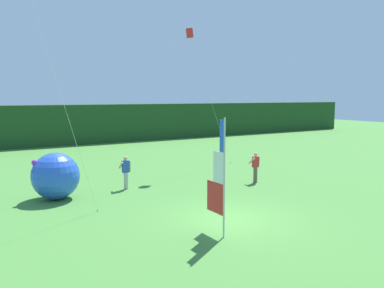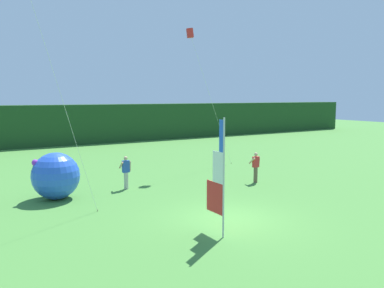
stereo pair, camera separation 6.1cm
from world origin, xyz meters
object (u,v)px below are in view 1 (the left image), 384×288
Objects in this scene: kite_red_box_3 at (190,34)px; person_mid_field at (255,167)px; banner_flag at (219,179)px; person_near_banner at (126,172)px; inflatable_balloon at (56,176)px.

person_mid_field is at bearing -78.28° from kite_red_box_3.
banner_flag is 8.08m from person_near_banner.
person_near_banner is 7.12m from person_mid_field.
kite_red_box_3 is at bearing 101.72° from person_mid_field.
kite_red_box_3 reaches higher than inflatable_balloon.
banner_flag is at bearing -116.94° from kite_red_box_3.
person_near_banner is 0.78× the size of inflatable_balloon.
inflatable_balloon reaches higher than person_mid_field.
inflatable_balloon is 0.24× the size of kite_red_box_3.
inflatable_balloon is at bearing 114.96° from banner_flag.
person_mid_field is at bearing -12.17° from inflatable_balloon.
banner_flag is at bearing -65.04° from inflatable_balloon.
kite_red_box_3 is (5.51, 10.85, 6.70)m from banner_flag.
kite_red_box_3 is (9.18, 2.97, 7.55)m from inflatable_balloon.
banner_flag is 2.42× the size of person_mid_field.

